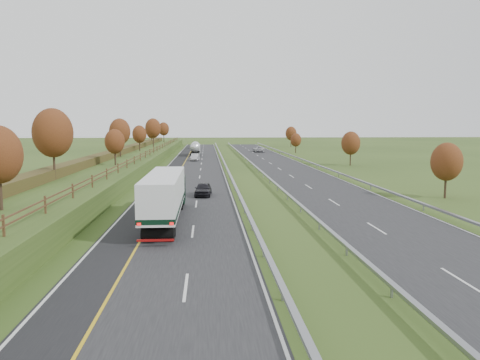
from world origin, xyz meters
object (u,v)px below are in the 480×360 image
object	(u,v)px
car_dark_near	(203,189)
car_silver_mid	(195,157)
road_tanker	(195,148)
car_small_far	(196,146)
box_lorry	(165,194)
car_oncoming	(259,149)

from	to	relation	value
car_dark_near	car_silver_mid	world-z (taller)	car_silver_mid
car_dark_near	road_tanker	bearing A→B (deg)	95.98
car_dark_near	car_small_far	world-z (taller)	car_small_far
box_lorry	car_silver_mid	distance (m)	64.44
road_tanker	car_oncoming	xyz separation A→B (m)	(17.64, 13.83, -1.03)
road_tanker	car_dark_near	xyz separation A→B (m)	(2.46, -66.96, -1.08)
box_lorry	car_dark_near	size ratio (longest dim) A/B	3.75
car_silver_mid	car_oncoming	distance (m)	35.01
car_oncoming	road_tanker	bearing A→B (deg)	34.35
road_tanker	car_dark_near	distance (m)	67.02
road_tanker	car_silver_mid	xyz separation A→B (m)	(0.34, -16.61, -1.06)
car_dark_near	car_oncoming	bearing A→B (deg)	83.23
car_dark_near	car_small_far	distance (m)	99.79
car_dark_near	car_oncoming	world-z (taller)	car_oncoming
box_lorry	road_tanker	world-z (taller)	box_lorry
car_silver_mid	car_dark_near	bearing A→B (deg)	-82.32
car_dark_near	car_oncoming	size ratio (longest dim) A/B	0.76
box_lorry	car_small_far	distance (m)	113.81
box_lorry	car_oncoming	world-z (taller)	box_lorry
road_tanker	car_dark_near	world-z (taller)	road_tanker
road_tanker	box_lorry	bearing A→B (deg)	-90.34
road_tanker	car_dark_near	size ratio (longest dim) A/B	2.58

